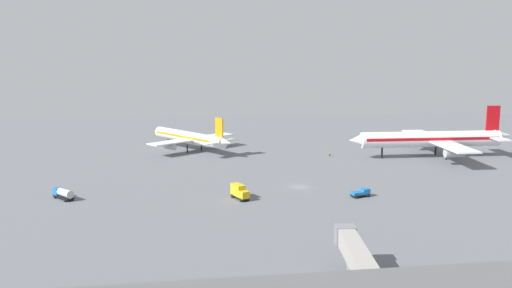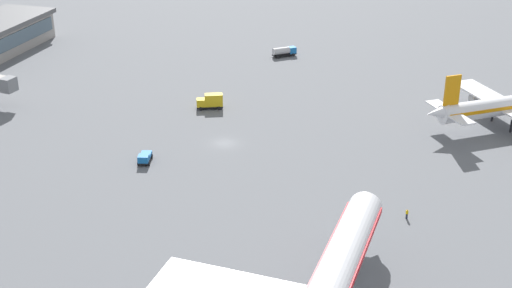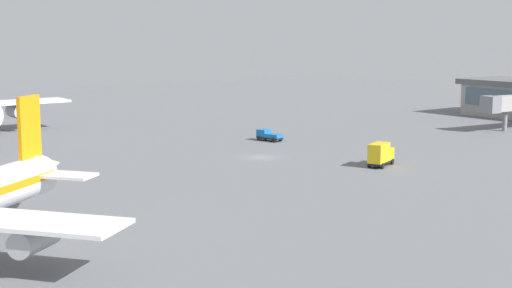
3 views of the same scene
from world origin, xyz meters
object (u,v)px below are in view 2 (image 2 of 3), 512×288
(pushback_tractor, at_px, (145,158))
(ground_crew_worker, at_px, (407,214))
(fuel_truck, at_px, (284,51))
(catering_truck, at_px, (211,101))

(pushback_tractor, bearing_deg, ground_crew_worker, 68.15)
(fuel_truck, relative_size, ground_crew_worker, 3.61)
(fuel_truck, bearing_deg, pushback_tractor, -137.14)
(pushback_tractor, distance_m, catering_truck, 28.29)
(pushback_tractor, relative_size, fuel_truck, 0.79)
(pushback_tractor, height_order, catering_truck, catering_truck)
(pushback_tractor, height_order, ground_crew_worker, pushback_tractor)
(pushback_tractor, height_order, fuel_truck, fuel_truck)
(catering_truck, xyz_separation_m, ground_crew_worker, (34.29, 45.60, -0.85))
(fuel_truck, bearing_deg, catering_truck, -138.48)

